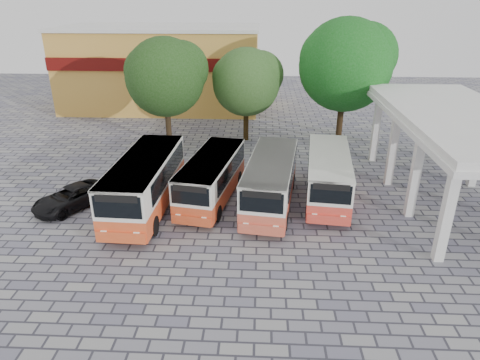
# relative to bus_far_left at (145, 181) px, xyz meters

# --- Properties ---
(ground) EXTENTS (90.00, 90.00, 0.00)m
(ground) POSITION_rel_bus_far_left_xyz_m (6.95, -1.85, -1.80)
(ground) COLOR slate
(ground) RESTS_ON ground
(terminal_shelter) EXTENTS (6.80, 15.80, 5.40)m
(terminal_shelter) POSITION_rel_bus_far_left_xyz_m (17.45, 2.15, 3.12)
(terminal_shelter) COLOR silver
(terminal_shelter) RESTS_ON ground
(shophouse_block) EXTENTS (20.40, 10.40, 8.30)m
(shophouse_block) POSITION_rel_bus_far_left_xyz_m (-4.05, 24.13, 2.37)
(shophouse_block) COLOR gold
(shophouse_block) RESTS_ON ground
(bus_far_left) EXTENTS (2.97, 8.70, 3.10)m
(bus_far_left) POSITION_rel_bus_far_left_xyz_m (0.00, 0.00, 0.00)
(bus_far_left) COLOR #E44F22
(bus_far_left) RESTS_ON ground
(bus_centre_left) EXTENTS (3.62, 7.89, 2.72)m
(bus_centre_left) POSITION_rel_bus_far_left_xyz_m (3.60, 1.37, -0.22)
(bus_centre_left) COLOR #D0481F
(bus_centre_left) RESTS_ON ground
(bus_centre_right) EXTENTS (3.49, 8.29, 2.89)m
(bus_centre_right) POSITION_rel_bus_far_left_xyz_m (7.06, 0.80, -0.12)
(bus_centre_right) COLOR #D2533A
(bus_centre_right) RESTS_ON ground
(bus_far_right) EXTENTS (3.25, 8.03, 2.81)m
(bus_far_right) POSITION_rel_bus_far_left_xyz_m (10.48, 1.92, -0.17)
(bus_far_right) COLOR red
(bus_far_right) RESTS_ON ground
(tree_left) EXTENTS (6.35, 6.05, 8.54)m
(tree_left) POSITION_rel_bus_far_left_xyz_m (-0.86, 11.15, 3.92)
(tree_left) COLOR #342616
(tree_left) RESTS_ON ground
(tree_middle) EXTENTS (5.73, 5.46, 7.58)m
(tree_middle) POSITION_rel_bus_far_left_xyz_m (5.28, 12.99, 3.23)
(tree_middle) COLOR #30210C
(tree_middle) RESTS_ON ground
(tree_right) EXTENTS (7.52, 7.16, 9.90)m
(tree_right) POSITION_rel_bus_far_left_xyz_m (12.97, 12.51, 4.76)
(tree_right) COLOR #352413
(tree_right) RESTS_ON ground
(parked_car) EXTENTS (4.19, 4.90, 1.25)m
(parked_car) POSITION_rel_bus_far_left_xyz_m (-4.44, 0.07, -1.17)
(parked_car) COLOR black
(parked_car) RESTS_ON ground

